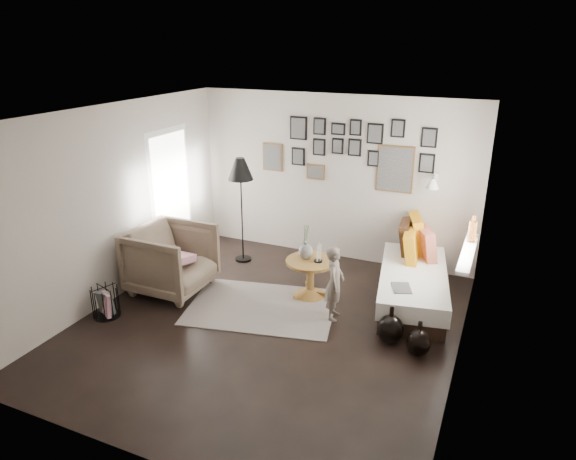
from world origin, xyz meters
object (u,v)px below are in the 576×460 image
at_px(pedestal_table, 310,279).
at_px(vase, 306,249).
at_px(daybed, 414,279).
at_px(child, 334,283).
at_px(floor_lamp, 240,173).
at_px(demijohn_large, 390,329).
at_px(armchair, 172,259).
at_px(demijohn_small, 419,343).
at_px(magazine_basket, 106,302).

bearing_deg(pedestal_table, vase, 165.96).
bearing_deg(daybed, child, -142.91).
bearing_deg(floor_lamp, demijohn_large, -27.58).
xyz_separation_m(armchair, floor_lamp, (0.41, 1.32, 0.97)).
bearing_deg(vase, daybed, 17.82).
relative_size(floor_lamp, child, 1.70).
relative_size(pedestal_table, daybed, 0.32).
height_order(vase, floor_lamp, floor_lamp).
distance_m(pedestal_table, demijohn_small, 1.85).
relative_size(demijohn_small, child, 0.43).
height_order(magazine_basket, child, child).
xyz_separation_m(daybed, child, (-0.84, -0.91, 0.19)).
xyz_separation_m(pedestal_table, child, (0.50, -0.44, 0.24)).
bearing_deg(magazine_basket, demijohn_small, 10.93).
height_order(demijohn_large, child, child).
height_order(armchair, floor_lamp, floor_lamp).
distance_m(magazine_basket, demijohn_large, 3.59).
height_order(pedestal_table, armchair, armchair).
relative_size(floor_lamp, magazine_basket, 4.05).
relative_size(pedestal_table, demijohn_large, 1.46).
distance_m(floor_lamp, demijohn_large, 3.33).
xyz_separation_m(floor_lamp, demijohn_large, (2.73, -1.42, -1.26)).
bearing_deg(demijohn_large, child, 160.45).
distance_m(demijohn_small, child, 1.26).
height_order(pedestal_table, magazine_basket, pedestal_table).
bearing_deg(vase, child, -38.66).
bearing_deg(armchair, demijohn_small, -93.84).
height_order(floor_lamp, demijohn_large, floor_lamp).
relative_size(armchair, floor_lamp, 0.62).
height_order(armchair, child, child).
bearing_deg(floor_lamp, pedestal_table, -26.05).
height_order(armchair, demijohn_large, armchair).
xyz_separation_m(daybed, armchair, (-3.17, -1.09, 0.17)).
distance_m(daybed, armchair, 3.36).
bearing_deg(magazine_basket, floor_lamp, 71.64).
xyz_separation_m(pedestal_table, vase, (-0.08, 0.02, 0.44)).
xyz_separation_m(pedestal_table, magazine_basket, (-2.19, -1.58, -0.05)).
height_order(vase, demijohn_large, vase).
relative_size(vase, daybed, 0.23).
bearing_deg(pedestal_table, armchair, -161.42).
bearing_deg(demijohn_large, armchair, 178.11).
relative_size(demijohn_large, demijohn_small, 1.10).
bearing_deg(demijohn_large, vase, 151.56).
distance_m(demijohn_large, demijohn_small, 0.37).
xyz_separation_m(pedestal_table, floor_lamp, (-1.44, 0.70, 1.20)).
height_order(armchair, demijohn_small, armchair).
bearing_deg(armchair, magazine_basket, 159.79).
relative_size(demijohn_large, child, 0.47).
distance_m(vase, demijohn_large, 1.64).
distance_m(vase, armchair, 1.89).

